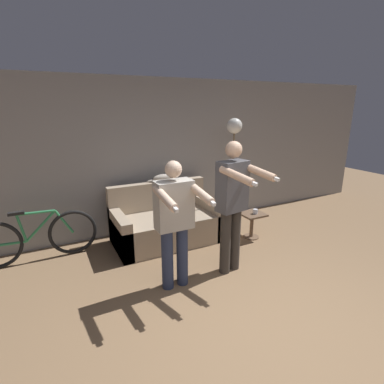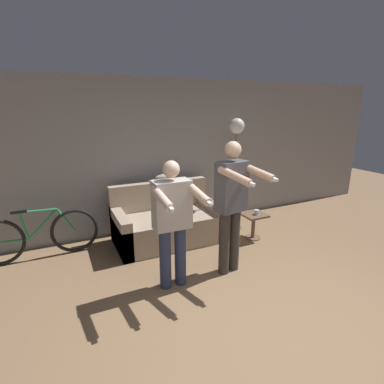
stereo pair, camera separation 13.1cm
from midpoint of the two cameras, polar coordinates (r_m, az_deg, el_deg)
ground_plane at (r=3.26m, az=14.93°, el=-25.67°), size 16.00×16.00×0.00m
wall_back at (r=5.26m, az=-7.44°, el=6.74°), size 10.00×0.05×2.60m
couch at (r=4.93m, az=-5.72°, el=-6.06°), size 1.69×0.92×0.92m
person_left at (r=3.48m, az=-4.35°, el=-4.98°), size 0.50×0.67×1.57m
person_right at (r=3.81m, az=6.83°, el=-1.62°), size 0.54×0.72×1.74m
cat at (r=5.07m, az=-6.11°, el=2.82°), size 0.47×0.13×0.16m
floor_lamp at (r=5.18m, az=7.26°, el=9.57°), size 0.32×0.32×1.95m
side_table at (r=5.10m, az=10.62°, el=-5.33°), size 0.38×0.38×0.43m
cup at (r=5.03m, az=11.23°, el=-3.66°), size 0.08×0.08×0.08m
bicycle at (r=4.83m, az=-28.31°, el=-7.67°), size 1.67×0.07×0.77m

